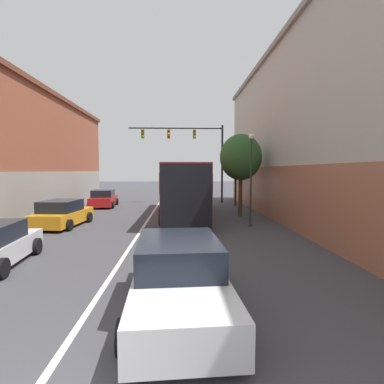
% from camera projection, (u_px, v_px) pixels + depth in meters
% --- Properties ---
extents(lane_center_line, '(0.14, 41.04, 0.01)m').
position_uv_depth(lane_center_line, '(146.00, 223.00, 16.94)').
color(lane_center_line, silver).
rests_on(lane_center_line, ground_plane).
extents(building_right_storefront, '(10.21, 30.04, 10.38)m').
position_uv_depth(building_right_storefront, '(374.00, 127.00, 16.11)').
color(building_right_storefront, '#B7B2A3').
rests_on(building_right_storefront, ground_plane).
extents(bus, '(2.80, 11.67, 3.34)m').
position_uv_depth(bus, '(184.00, 187.00, 19.44)').
color(bus, maroon).
rests_on(bus, ground_plane).
extents(hatchback_foreground, '(2.30, 4.69, 1.48)m').
position_uv_depth(hatchback_foreground, '(179.00, 277.00, 6.32)').
color(hatchback_foreground, silver).
rests_on(hatchback_foreground, ground_plane).
extents(parked_car_left_near, '(2.23, 4.19, 1.41)m').
position_uv_depth(parked_car_left_near, '(103.00, 199.00, 24.35)').
color(parked_car_left_near, red).
rests_on(parked_car_left_near, ground_plane).
extents(parked_car_left_mid, '(2.33, 4.13, 1.40)m').
position_uv_depth(parked_car_left_mid, '(62.00, 214.00, 15.81)').
color(parked_car_left_mid, orange).
rests_on(parked_car_left_mid, ground_plane).
extents(traffic_signal_gantry, '(8.57, 0.36, 7.07)m').
position_uv_depth(traffic_signal_gantry, '(192.00, 145.00, 27.16)').
color(traffic_signal_gantry, black).
rests_on(traffic_signal_gantry, ground_plane).
extents(street_lamp, '(0.29, 0.29, 4.87)m').
position_uv_depth(street_lamp, '(251.00, 176.00, 15.67)').
color(street_lamp, '#233323').
rests_on(street_lamp, ground_plane).
extents(street_tree_near, '(2.68, 2.41, 5.27)m').
position_uv_depth(street_tree_near, '(241.00, 158.00, 19.11)').
color(street_tree_near, '#4C3823').
rests_on(street_tree_near, ground_plane).
extents(street_tree_far, '(2.53, 2.28, 5.19)m').
position_uv_depth(street_tree_far, '(236.00, 161.00, 25.01)').
color(street_tree_far, '#3D2D1E').
rests_on(street_tree_far, ground_plane).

